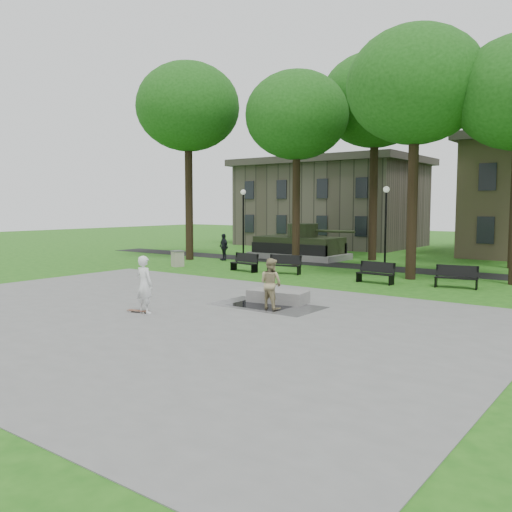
{
  "coord_description": "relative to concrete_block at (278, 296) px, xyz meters",
  "views": [
    {
      "loc": [
        13.3,
        -17.33,
        3.63
      ],
      "look_at": [
        -0.99,
        1.75,
        1.4
      ],
      "focal_mm": 38.0,
      "sensor_mm": 36.0,
      "label": 1
    }
  ],
  "objects": [
    {
      "name": "lamp_mid",
      "position": [
        -1.49,
        13.16,
        2.55
      ],
      "size": [
        0.36,
        0.36,
        4.73
      ],
      "color": "black",
      "rests_on": "ground"
    },
    {
      "name": "skateboarder",
      "position": [
        -2.42,
        -4.36,
        0.75
      ],
      "size": [
        0.73,
        0.5,
        1.94
      ],
      "primitive_type": "imported",
      "rotation": [
        0.0,
        0.0,
        3.09
      ],
      "color": "white",
      "rests_on": "plaza"
    },
    {
      "name": "building_left",
      "position": [
        -12.99,
        27.36,
        3.35
      ],
      "size": [
        15.0,
        10.0,
        7.2
      ],
      "primitive_type": "cube",
      "color": "#4C443D",
      "rests_on": "ground"
    },
    {
      "name": "lamp_left",
      "position": [
        -11.99,
        13.16,
        2.55
      ],
      "size": [
        0.36,
        0.36,
        4.73
      ],
      "color": "black",
      "rests_on": "ground"
    },
    {
      "name": "ground",
      "position": [
        -1.99,
        0.86,
        -0.24
      ],
      "size": [
        120.0,
        120.0,
        0.0
      ],
      "primitive_type": "plane",
      "color": "#1F5915",
      "rests_on": "ground"
    },
    {
      "name": "park_bench_3",
      "position": [
        4.23,
        7.75,
        0.28
      ],
      "size": [
        1.85,
        0.79,
        1.0
      ],
      "rotation": [
        0.0,
        0.0,
        0.15
      ],
      "color": "black",
      "rests_on": "ground"
    },
    {
      "name": "footpath",
      "position": [
        -1.99,
        12.86,
        -0.24
      ],
      "size": [
        44.0,
        2.6,
        0.01
      ],
      "primitive_type": "cube",
      "color": "black",
      "rests_on": "ground"
    },
    {
      "name": "plaza",
      "position": [
        -1.99,
        -4.14,
        -0.23
      ],
      "size": [
        22.0,
        16.0,
        0.02
      ],
      "primitive_type": "cube",
      "color": "gray",
      "rests_on": "ground"
    },
    {
      "name": "puddle",
      "position": [
        -0.15,
        -0.99,
        -0.22
      ],
      "size": [
        2.2,
        1.2,
        0.0
      ],
      "primitive_type": "cube",
      "color": "black",
      "rests_on": "plaza"
    },
    {
      "name": "tree_1",
      "position": [
        -6.49,
        11.36,
        8.71
      ],
      "size": [
        6.2,
        6.2,
        11.63
      ],
      "color": "black",
      "rests_on": "ground"
    },
    {
      "name": "park_bench_2",
      "position": [
        0.74,
        7.01,
        0.28
      ],
      "size": [
        1.83,
        0.68,
        1.0
      ],
      "rotation": [
        0.0,
        0.0,
        -0.09
      ],
      "color": "black",
      "rests_on": "ground"
    },
    {
      "name": "tank_monument",
      "position": [
        -8.44,
        14.86,
        0.61
      ],
      "size": [
        7.45,
        3.4,
        2.4
      ],
      "color": "gray",
      "rests_on": "ground"
    },
    {
      "name": "concrete_block",
      "position": [
        0.0,
        0.0,
        0.0
      ],
      "size": [
        2.32,
        1.3,
        0.45
      ],
      "primitive_type": "cube",
      "rotation": [
        0.0,
        0.0,
        0.14
      ],
      "color": "gray",
      "rests_on": "plaza"
    },
    {
      "name": "tree_4",
      "position": [
        -3.99,
        16.86,
        10.15
      ],
      "size": [
        7.2,
        7.2,
        13.5
      ],
      "color": "black",
      "rests_on": "ground"
    },
    {
      "name": "skateboard",
      "position": [
        -2.71,
        -4.41,
        -0.19
      ],
      "size": [
        0.81,
        0.4,
        0.07
      ],
      "primitive_type": "cube",
      "rotation": [
        0.0,
        0.0,
        0.27
      ],
      "color": "brown",
      "rests_on": "plaza"
    },
    {
      "name": "pedestrian_walker",
      "position": [
        -11.83,
        10.85,
        0.64
      ],
      "size": [
        1.13,
        0.8,
        1.78
      ],
      "primitive_type": "imported",
      "rotation": [
        0.0,
        0.0,
        -0.39
      ],
      "color": "black",
      "rests_on": "ground"
    },
    {
      "name": "tree_0",
      "position": [
        -13.99,
        9.86,
        9.78
      ],
      "size": [
        6.8,
        6.8,
        12.97
      ],
      "color": "black",
      "rests_on": "ground"
    },
    {
      "name": "friend_watching",
      "position": [
        0.5,
        -1.17,
        0.67
      ],
      "size": [
        0.95,
        0.78,
        1.78
      ],
      "primitive_type": "imported",
      "rotation": [
        0.0,
        0.0,
        3.01
      ],
      "color": "tan",
      "rests_on": "plaza"
    },
    {
      "name": "park_bench_1",
      "position": [
        -4.61,
        7.36,
        0.28
      ],
      "size": [
        1.85,
        0.89,
        1.0
      ],
      "rotation": [
        0.0,
        0.0,
        0.21
      ],
      "color": "black",
      "rests_on": "ground"
    },
    {
      "name": "tree_2",
      "position": [
        1.51,
        9.36,
        9.07
      ],
      "size": [
        6.6,
        6.6,
        12.16
      ],
      "color": "black",
      "rests_on": "ground"
    },
    {
      "name": "park_bench_0",
      "position": [
        -7.0,
        6.95,
        0.28
      ],
      "size": [
        1.85,
        0.81,
        1.0
      ],
      "rotation": [
        0.0,
        0.0,
        -0.16
      ],
      "color": "black",
      "rests_on": "ground"
    },
    {
      "name": "trash_bin",
      "position": [
        -11.63,
        6.37,
        0.24
      ],
      "size": [
        0.86,
        0.86,
        0.96
      ],
      "rotation": [
        0.0,
        0.0,
        -0.38
      ],
      "color": "#ABA48C",
      "rests_on": "ground"
    }
  ]
}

